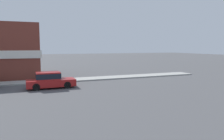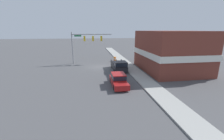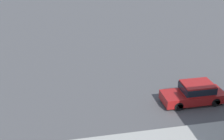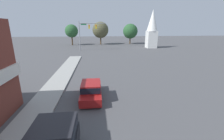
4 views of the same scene
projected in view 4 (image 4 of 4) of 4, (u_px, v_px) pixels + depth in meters
The scene contains 6 objects.
far_signal_assembly at pixel (87, 30), 39.07m from camera, with size 6.68×0.49×7.56m.
car_lead at pixel (91, 90), 13.31m from camera, with size 1.77×4.49×1.55m.
church_steeple at pixel (152, 28), 44.08m from camera, with size 3.14×3.14×11.00m.
backdrop_tree_left_far at pixel (72, 31), 51.10m from camera, with size 4.39×4.39×6.98m.
backdrop_tree_left_mid at pixel (100, 30), 52.95m from camera, with size 5.67×5.67×7.92m.
backdrop_tree_center at pixel (130, 31), 54.95m from camera, with size 5.34×5.34×7.25m.
Camera 4 is at (-1.09, -2.06, 6.20)m, focal length 24.00 mm.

